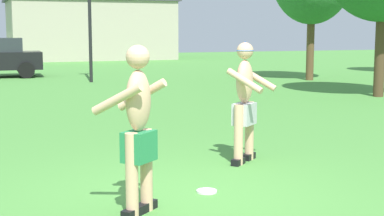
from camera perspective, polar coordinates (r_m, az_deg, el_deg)
The scene contains 5 objects.
ground_plane at distance 6.40m, azimuth -0.69°, elevation -9.26°, with size 80.00×80.00×0.00m, color #4C8E3D.
player_with_cap at distance 8.09m, azimuth 5.31°, elevation 1.15°, with size 0.77×0.78×1.72m.
player_in_green at distance 5.79m, azimuth -5.42°, elevation -1.82°, with size 0.80×0.74×1.73m.
frisbee at distance 6.72m, azimuth 1.48°, elevation -8.31°, with size 0.24×0.24×0.03m, color white.
outbuilding_behind_lot at distance 38.55m, azimuth -10.19°, elevation 7.75°, with size 10.56×6.63×3.88m.
Camera 1 is at (-2.14, -5.73, 1.87)m, focal length 53.37 mm.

